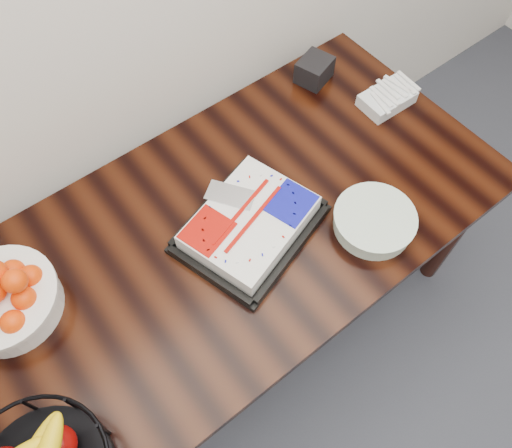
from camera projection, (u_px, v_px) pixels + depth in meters
table at (230, 241)px, 1.61m from camera, size 1.80×0.90×0.75m
cake_tray at (250, 224)px, 1.50m from camera, size 0.50×0.44×0.09m
tangerine_bowl at (0, 297)px, 1.33m from camera, size 0.31×0.31×0.19m
plate_stack at (374, 221)px, 1.51m from camera, size 0.25×0.25×0.06m
fork_bag at (387, 98)px, 1.78m from camera, size 0.19×0.13×0.05m
napkin_box at (314, 70)px, 1.83m from camera, size 0.15×0.13×0.09m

